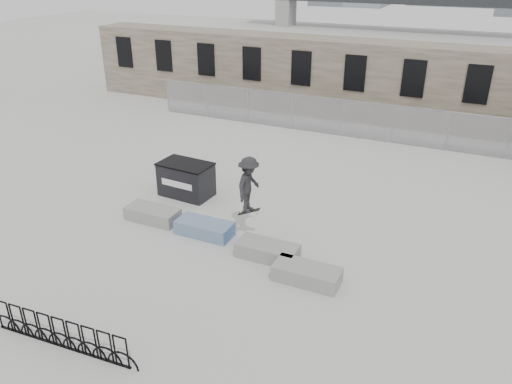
% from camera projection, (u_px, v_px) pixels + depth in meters
% --- Properties ---
extents(ground, '(120.00, 120.00, 0.00)m').
position_uv_depth(ground, '(235.00, 245.00, 16.92)').
color(ground, '#BABAB5').
rests_on(ground, ground).
extents(stone_wall, '(36.00, 2.58, 4.50)m').
position_uv_depth(stone_wall, '(359.00, 80.00, 29.27)').
color(stone_wall, '#64584A').
rests_on(stone_wall, ground).
extents(chainlink_fence, '(22.06, 0.06, 2.02)m').
position_uv_depth(chainlink_fence, '(340.00, 117.00, 26.72)').
color(chainlink_fence, gray).
rests_on(chainlink_fence, ground).
extents(planter_far_left, '(2.00, 0.90, 0.50)m').
position_uv_depth(planter_far_left, '(153.00, 214.00, 18.38)').
color(planter_far_left, gray).
rests_on(planter_far_left, ground).
extents(planter_center_left, '(2.00, 0.90, 0.50)m').
position_uv_depth(planter_center_left, '(204.00, 228.00, 17.44)').
color(planter_center_left, '#305590').
rests_on(planter_center_left, ground).
extents(planter_center_right, '(2.00, 0.90, 0.50)m').
position_uv_depth(planter_center_right, '(267.00, 250.00, 16.11)').
color(planter_center_right, gray).
rests_on(planter_center_right, ground).
extents(planter_offset, '(2.00, 0.90, 0.50)m').
position_uv_depth(planter_offset, '(307.00, 274.00, 14.93)').
color(planter_offset, gray).
rests_on(planter_offset, ground).
extents(dumpster, '(2.20, 1.43, 1.39)m').
position_uv_depth(dumpster, '(186.00, 179.00, 20.15)').
color(dumpster, black).
rests_on(dumpster, ground).
extents(bike_rack, '(4.49, 0.31, 0.90)m').
position_uv_depth(bike_rack, '(60.00, 333.00, 12.33)').
color(bike_rack, black).
rests_on(bike_rack, ground).
extents(skateboarder, '(0.78, 1.26, 2.13)m').
position_uv_depth(skateboarder, '(249.00, 185.00, 16.45)').
color(skateboarder, black).
rests_on(skateboarder, ground).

